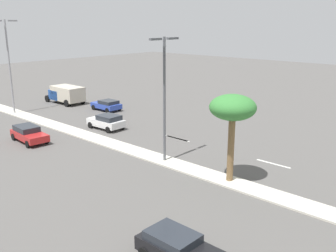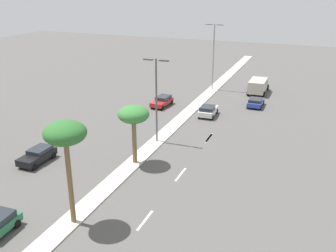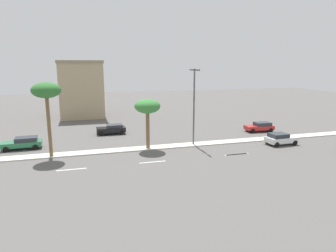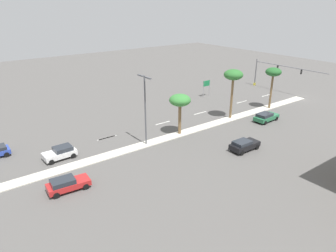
% 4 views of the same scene
% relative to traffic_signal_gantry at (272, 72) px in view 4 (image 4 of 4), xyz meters
% --- Properties ---
extents(ground_plane, '(160.00, 160.00, 0.00)m').
position_rel_traffic_signal_gantry_xyz_m(ground_plane, '(-7.82, 37.20, -3.90)').
color(ground_plane, '#565451').
extents(median_curb, '(1.80, 93.38, 0.12)m').
position_rel_traffic_signal_gantry_xyz_m(median_curb, '(-7.82, 47.58, -3.84)').
color(median_curb, beige).
rests_on(median_curb, ground).
extents(lane_stripe_trailing, '(0.20, 2.80, 0.01)m').
position_rel_traffic_signal_gantry_xyz_m(lane_stripe_trailing, '(-2.59, 4.89, -3.90)').
color(lane_stripe_trailing, silver).
rests_on(lane_stripe_trailing, ground).
extents(lane_stripe_right, '(0.20, 2.80, 0.01)m').
position_rel_traffic_signal_gantry_xyz_m(lane_stripe_right, '(-2.59, 12.40, -3.90)').
color(lane_stripe_right, silver).
rests_on(lane_stripe_right, ground).
extents(lane_stripe_leading, '(0.20, 2.80, 0.01)m').
position_rel_traffic_signal_gantry_xyz_m(lane_stripe_leading, '(-2.59, 23.19, -3.90)').
color(lane_stripe_leading, silver).
rests_on(lane_stripe_leading, ground).
extents(lane_stripe_inboard, '(0.20, 2.80, 0.01)m').
position_rel_traffic_signal_gantry_xyz_m(lane_stripe_inboard, '(-2.59, 31.24, -3.90)').
color(lane_stripe_inboard, silver).
rests_on(lane_stripe_inboard, ground).
extents(lane_stripe_mid, '(0.20, 2.80, 0.01)m').
position_rel_traffic_signal_gantry_xyz_m(lane_stripe_mid, '(-2.59, 40.95, -3.90)').
color(lane_stripe_mid, silver).
rests_on(lane_stripe_mid, ground).
extents(lane_stripe_front, '(0.20, 2.80, 0.01)m').
position_rel_traffic_signal_gantry_xyz_m(lane_stripe_front, '(-2.59, 41.14, -3.90)').
color(lane_stripe_front, silver).
rests_on(lane_stripe_front, ground).
extents(traffic_signal_gantry, '(16.88, 0.53, 6.04)m').
position_rel_traffic_signal_gantry_xyz_m(traffic_signal_gantry, '(0.00, 0.00, 0.00)').
color(traffic_signal_gantry, slate).
rests_on(traffic_signal_gantry, ground).
extents(directional_road_sign, '(0.10, 1.76, 3.27)m').
position_rel_traffic_signal_gantry_xyz_m(directional_road_sign, '(4.35, 15.31, -1.51)').
color(directional_road_sign, gray).
rests_on(directional_road_sign, ground).
extents(palm_tree_front, '(2.74, 2.74, 7.32)m').
position_rel_traffic_signal_gantry_xyz_m(palm_tree_front, '(-8.19, 11.46, 2.55)').
color(palm_tree_front, brown).
rests_on(palm_tree_front, median_curb).
extents(palm_tree_inboard, '(3.05, 3.05, 8.05)m').
position_rel_traffic_signal_gantry_xyz_m(palm_tree_inboard, '(-7.51, 20.95, 3.20)').
color(palm_tree_inboard, brown).
rests_on(palm_tree_inboard, median_curb).
extents(palm_tree_center, '(3.07, 3.07, 5.91)m').
position_rel_traffic_signal_gantry_xyz_m(palm_tree_center, '(-7.69, 31.89, 1.13)').
color(palm_tree_center, brown).
rests_on(palm_tree_center, median_curb).
extents(street_lamp_leading, '(2.90, 0.24, 9.39)m').
position_rel_traffic_signal_gantry_xyz_m(street_lamp_leading, '(-7.82, 37.79, 1.74)').
color(street_lamp_leading, '#515459').
rests_on(street_lamp_leading, median_curb).
extents(sedan_green_leading, '(2.23, 4.60, 1.42)m').
position_rel_traffic_signal_gantry_xyz_m(sedan_green_leading, '(-11.90, 17.39, -3.14)').
color(sedan_green_leading, '#287047').
rests_on(sedan_green_leading, ground).
extents(sedan_white_outboard, '(2.16, 3.96, 1.48)m').
position_rel_traffic_signal_gantry_xyz_m(sedan_white_outboard, '(-4.87, 48.49, -3.12)').
color(sedan_white_outboard, silver).
rests_on(sedan_white_outboard, ground).
extents(sedan_red_left, '(2.21, 4.39, 1.41)m').
position_rel_traffic_signal_gantry_xyz_m(sedan_red_left, '(-12.33, 50.39, -3.15)').
color(sedan_red_left, red).
rests_on(sedan_red_left, ground).
extents(sedan_black_rear, '(2.00, 4.16, 1.40)m').
position_rel_traffic_signal_gantry_xyz_m(sedan_black_rear, '(-16.92, 28.50, -3.15)').
color(sedan_black_rear, black).
rests_on(sedan_black_rear, ground).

